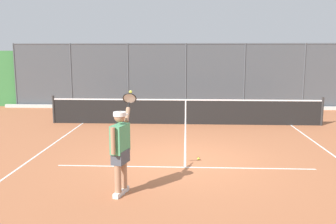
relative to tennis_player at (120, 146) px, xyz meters
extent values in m
plane|color=#A8603D|center=(-1.24, -2.24, -0.95)|extent=(60.00, 60.00, 0.00)
cube|color=white|center=(-1.24, -1.73, -0.95)|extent=(6.18, 0.05, 0.01)
cube|color=white|center=(2.73, -2.21, -0.95)|extent=(0.05, 9.62, 0.01)
cube|color=white|center=(-1.24, -4.38, -0.95)|extent=(0.05, 5.29, 0.01)
cylinder|color=#474C51|center=(-6.83, -11.03, 0.61)|extent=(0.07, 0.07, 3.12)
cylinder|color=#474C51|center=(-4.03, -11.03, 0.61)|extent=(0.07, 0.07, 3.12)
cylinder|color=#474C51|center=(-1.24, -11.03, 0.61)|extent=(0.07, 0.07, 3.12)
cylinder|color=#474C51|center=(1.56, -11.03, 0.61)|extent=(0.07, 0.07, 3.12)
cylinder|color=#474C51|center=(4.36, -11.03, 0.61)|extent=(0.07, 0.07, 3.12)
cylinder|color=#474C51|center=(7.15, -11.03, 0.61)|extent=(0.07, 0.07, 3.12)
cylinder|color=#474C51|center=(-1.24, -11.03, 2.13)|extent=(16.78, 0.05, 0.05)
cube|color=#474C51|center=(-1.24, -11.03, 0.61)|extent=(16.78, 0.02, 3.12)
cube|color=#387A3D|center=(-1.24, -11.68, 0.43)|extent=(19.78, 0.90, 2.77)
cube|color=silver|center=(-1.24, -10.85, -0.88)|extent=(17.78, 0.18, 0.15)
cylinder|color=#2D2D2D|center=(-6.32, -7.02, -0.42)|extent=(0.09, 0.09, 1.07)
cylinder|color=#2D2D2D|center=(3.85, -7.02, -0.42)|extent=(0.09, 0.09, 1.07)
cube|color=black|center=(-1.24, -7.02, -0.50)|extent=(10.08, 0.02, 0.91)
cube|color=white|center=(-1.24, -7.02, -0.02)|extent=(10.08, 0.04, 0.05)
cube|color=white|center=(-1.24, -7.02, -0.50)|extent=(0.05, 0.04, 0.91)
cube|color=silver|center=(0.04, 0.14, -0.91)|extent=(0.18, 0.28, 0.09)
cylinder|color=#A87A5B|center=(0.04, 0.14, -0.49)|extent=(0.13, 0.13, 0.75)
cube|color=silver|center=(-0.04, -0.10, -0.91)|extent=(0.18, 0.28, 0.09)
cylinder|color=#A87A5B|center=(-0.04, -0.10, -0.49)|extent=(0.13, 0.13, 0.75)
cube|color=#474C56|center=(0.00, 0.02, -0.19)|extent=(0.32, 0.44, 0.26)
cube|color=#4C9E6B|center=(0.00, 0.02, 0.16)|extent=(0.33, 0.50, 0.54)
cylinder|color=#A87A5B|center=(0.08, 0.30, 0.18)|extent=(0.08, 0.08, 0.50)
cylinder|color=#A87A5B|center=(-0.07, -0.41, 0.54)|extent=(0.09, 0.37, 0.28)
sphere|color=#A87A5B|center=(0.00, 0.02, 0.58)|extent=(0.21, 0.21, 0.21)
cylinder|color=white|center=(0.00, 0.02, 0.64)|extent=(0.30, 0.30, 0.08)
cube|color=white|center=(-0.03, -0.09, 0.60)|extent=(0.22, 0.23, 0.02)
cylinder|color=black|center=(-0.07, -0.65, 0.70)|extent=(0.04, 0.17, 0.13)
torus|color=black|center=(-0.06, -0.84, 0.82)|extent=(0.30, 0.19, 0.26)
cylinder|color=silver|center=(-0.06, -0.84, 0.82)|extent=(0.25, 0.15, 0.21)
sphere|color=#D6E042|center=(-0.06, -1.02, 0.94)|extent=(0.07, 0.07, 0.07)
sphere|color=#C1D138|center=(-1.58, -2.35, -0.92)|extent=(0.07, 0.07, 0.07)
camera|label=1|loc=(-1.25, 6.83, 1.81)|focal=39.61mm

